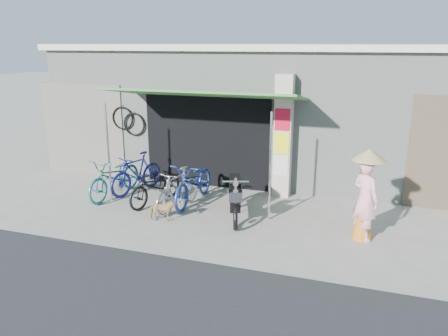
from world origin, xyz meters
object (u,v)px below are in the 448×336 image
(bike_navy, at_px, (194,182))
(bike_teal, at_px, (115,177))
(bike_silver, at_px, (178,189))
(bike_black, at_px, (156,186))
(moped, at_px, (235,196))
(nun, at_px, (365,196))
(street_dog, at_px, (162,210))
(bike_blue, at_px, (137,173))

(bike_navy, bearing_deg, bike_teal, -172.28)
(bike_teal, height_order, bike_silver, bike_teal)
(bike_black, xyz_separation_m, bike_silver, (0.66, -0.19, 0.04))
(moped, relative_size, nun, 1.00)
(bike_black, distance_m, bike_silver, 0.69)
(bike_navy, xyz_separation_m, street_dog, (-0.23, -1.29, -0.26))
(bike_teal, height_order, moped, moped)
(bike_blue, bearing_deg, bike_navy, 9.55)
(nun, bearing_deg, bike_silver, 40.02)
(bike_blue, xyz_separation_m, nun, (5.54, -1.09, 0.38))
(bike_silver, relative_size, street_dog, 2.70)
(bike_teal, relative_size, moped, 1.07)
(street_dog, distance_m, nun, 4.17)
(bike_black, height_order, bike_silver, bike_silver)
(street_dog, bearing_deg, bike_black, 19.83)
(bike_silver, bearing_deg, bike_blue, 164.27)
(bike_teal, distance_m, bike_black, 1.20)
(bike_black, height_order, moped, moped)
(bike_teal, distance_m, bike_navy, 2.04)
(moped, bearing_deg, bike_silver, 161.91)
(bike_teal, distance_m, bike_silver, 1.88)
(bike_teal, xyz_separation_m, bike_navy, (2.03, 0.19, 0.01))
(bike_blue, bearing_deg, street_dog, -29.01)
(bike_teal, distance_m, street_dog, 2.12)
(bike_black, bearing_deg, bike_blue, 161.04)
(bike_navy, relative_size, nun, 1.08)
(bike_black, relative_size, moped, 0.94)
(street_dog, bearing_deg, bike_navy, -23.12)
(bike_blue, height_order, nun, nun)
(bike_blue, xyz_separation_m, moped, (2.85, -0.79, -0.03))
(bike_silver, relative_size, nun, 0.90)
(bike_teal, xyz_separation_m, bike_blue, (0.36, 0.43, 0.00))
(bike_navy, bearing_deg, bike_black, -155.17)
(street_dog, bearing_deg, moped, -75.34)
(bike_navy, distance_m, nun, 3.98)
(street_dog, relative_size, nun, 0.33)
(bike_blue, relative_size, bike_navy, 0.87)
(bike_teal, bearing_deg, moped, -0.80)
(bike_silver, distance_m, nun, 4.08)
(bike_blue, bearing_deg, moped, 2.26)
(bike_blue, height_order, street_dog, bike_blue)
(bike_teal, xyz_separation_m, bike_silver, (1.85, -0.34, -0.02))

